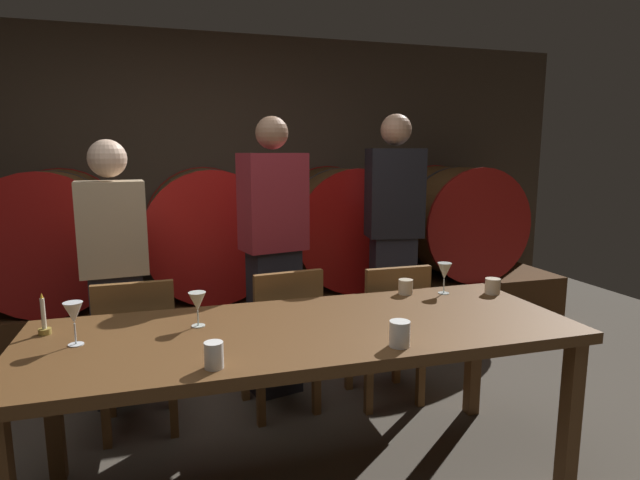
{
  "coord_description": "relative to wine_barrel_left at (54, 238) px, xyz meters",
  "views": [
    {
      "loc": [
        -0.29,
        -1.93,
        1.53
      ],
      "look_at": [
        0.47,
        0.61,
        1.08
      ],
      "focal_mm": 28.85,
      "sensor_mm": 36.0,
      "label": 1
    }
  ],
  "objects": [
    {
      "name": "back_wall",
      "position": [
        1.08,
        0.55,
        0.33
      ],
      "size": [
        6.84,
        0.24,
        2.51
      ],
      "primitive_type": "cube",
      "color": "#473A2D",
      "rests_on": "ground"
    },
    {
      "name": "barrel_shelf",
      "position": [
        1.08,
        0.0,
        -0.7
      ],
      "size": [
        6.16,
        0.9,
        0.44
      ],
      "primitive_type": "cube",
      "color": "#4C2D16",
      "rests_on": "ground"
    },
    {
      "name": "wine_barrel_left",
      "position": [
        0.0,
        0.0,
        0.0
      ],
      "size": [
        0.98,
        0.82,
        0.98
      ],
      "color": "brown",
      "rests_on": "barrel_shelf"
    },
    {
      "name": "wine_barrel_center",
      "position": [
        1.1,
        0.0,
        0.0
      ],
      "size": [
        0.98,
        0.82,
        0.98
      ],
      "color": "brown",
      "rests_on": "barrel_shelf"
    },
    {
      "name": "wine_barrel_right",
      "position": [
        2.19,
        0.0,
        0.0
      ],
      "size": [
        0.98,
        0.82,
        0.98
      ],
      "color": "#513319",
      "rests_on": "barrel_shelf"
    },
    {
      "name": "wine_barrel_far_right",
      "position": [
        3.27,
        0.0,
        0.0
      ],
      "size": [
        0.98,
        0.82,
        0.98
      ],
      "color": "brown",
      "rests_on": "barrel_shelf"
    },
    {
      "name": "dining_table",
      "position": [
        1.36,
        -1.96,
        -0.22
      ],
      "size": [
        2.39,
        0.88,
        0.77
      ],
      "color": "brown",
      "rests_on": "ground"
    },
    {
      "name": "chair_left",
      "position": [
        0.6,
        -1.25,
        -0.44
      ],
      "size": [
        0.41,
        0.41,
        0.88
      ],
      "rotation": [
        0.0,
        0.0,
        3.17
      ],
      "color": "brown",
      "rests_on": "ground"
    },
    {
      "name": "chair_center",
      "position": [
        1.41,
        -1.25,
        -0.44
      ],
      "size": [
        0.44,
        0.44,
        0.88
      ],
      "rotation": [
        0.0,
        0.0,
        3.26
      ],
      "color": "brown",
      "rests_on": "ground"
    },
    {
      "name": "chair_right",
      "position": [
        2.05,
        -1.32,
        -0.44
      ],
      "size": [
        0.4,
        0.4,
        0.88
      ],
      "rotation": [
        0.0,
        0.0,
        3.15
      ],
      "color": "brown",
      "rests_on": "ground"
    },
    {
      "name": "guest_left",
      "position": [
        0.47,
        -0.82,
        -0.1
      ],
      "size": [
        0.4,
        0.28,
        1.61
      ],
      "rotation": [
        0.0,
        0.0,
        3.24
      ],
      "color": "black",
      "rests_on": "ground"
    },
    {
      "name": "guest_center",
      "position": [
        1.42,
        -0.96,
        -0.03
      ],
      "size": [
        0.42,
        0.32,
        1.75
      ],
      "rotation": [
        0.0,
        0.0,
        3.37
      ],
      "color": "black",
      "rests_on": "ground"
    },
    {
      "name": "guest_right",
      "position": [
        2.33,
        -0.75,
        0.0
      ],
      "size": [
        0.41,
        0.3,
        1.79
      ],
      "rotation": [
        0.0,
        0.0,
        2.99
      ],
      "color": "black",
      "rests_on": "ground"
    },
    {
      "name": "candle_center",
      "position": [
        0.27,
        -1.73,
        -0.1
      ],
      "size": [
        0.05,
        0.05,
        0.18
      ],
      "color": "olive",
      "rests_on": "dining_table"
    },
    {
      "name": "wine_glass_left",
      "position": [
        0.42,
        -1.9,
        -0.02
      ],
      "size": [
        0.07,
        0.07,
        0.18
      ],
      "color": "white",
      "rests_on": "dining_table"
    },
    {
      "name": "wine_glass_center",
      "position": [
        0.9,
        -1.81,
        -0.04
      ],
      "size": [
        0.08,
        0.08,
        0.15
      ],
      "color": "silver",
      "rests_on": "dining_table"
    },
    {
      "name": "wine_glass_right",
      "position": [
        2.22,
        -1.65,
        -0.03
      ],
      "size": [
        0.08,
        0.08,
        0.17
      ],
      "color": "silver",
      "rests_on": "dining_table"
    },
    {
      "name": "cup_far_left",
      "position": [
        0.93,
        -2.29,
        -0.1
      ],
      "size": [
        0.07,
        0.07,
        0.1
      ],
      "primitive_type": "cylinder",
      "color": "white",
      "rests_on": "dining_table"
    },
    {
      "name": "cup_center_left",
      "position": [
        1.65,
        -2.29,
        -0.1
      ],
      "size": [
        0.08,
        0.08,
        0.1
      ],
      "primitive_type": "cylinder",
      "color": "white",
      "rests_on": "dining_table"
    },
    {
      "name": "cup_center_right",
      "position": [
        2.01,
        -1.59,
        -0.11
      ],
      "size": [
        0.08,
        0.08,
        0.08
      ],
      "primitive_type": "cylinder",
      "color": "beige",
      "rests_on": "dining_table"
    },
    {
      "name": "cup_far_right",
      "position": [
        2.47,
        -1.72,
        -0.11
      ],
      "size": [
        0.08,
        0.08,
        0.08
      ],
      "primitive_type": "cylinder",
      "color": "beige",
      "rests_on": "dining_table"
    }
  ]
}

